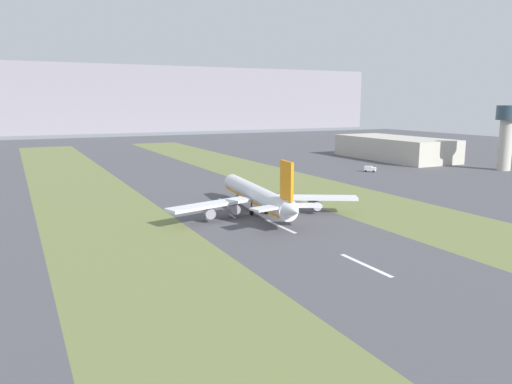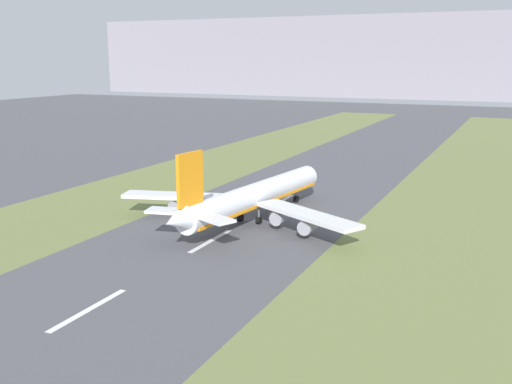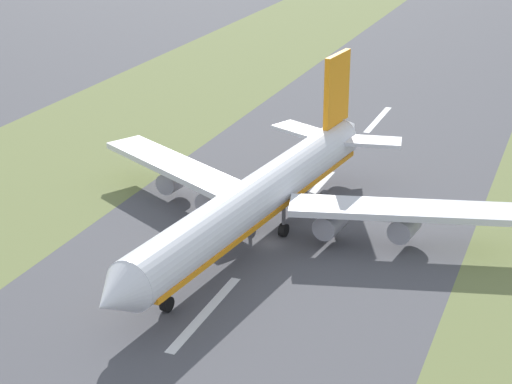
# 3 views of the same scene
# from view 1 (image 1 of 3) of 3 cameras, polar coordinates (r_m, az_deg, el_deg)

# --- Properties ---
(ground_plane) EXTENTS (800.00, 800.00, 0.00)m
(ground_plane) POSITION_cam_1_polar(r_m,az_deg,el_deg) (166.18, -0.54, -2.42)
(ground_plane) COLOR #4C4C51
(grass_median_west) EXTENTS (40.00, 600.00, 0.01)m
(grass_median_west) POSITION_cam_1_polar(r_m,az_deg,el_deg) (152.80, -15.99, -3.95)
(grass_median_west) COLOR olive
(grass_median_west) RESTS_ON ground
(grass_median_east) EXTENTS (40.00, 600.00, 0.01)m
(grass_median_east) POSITION_cam_1_polar(r_m,az_deg,el_deg) (189.56, 11.82, -1.06)
(grass_median_east) COLOR olive
(grass_median_east) RESTS_ON ground
(centreline_dash_near) EXTENTS (1.20, 18.00, 0.01)m
(centreline_dash_near) POSITION_cam_1_polar(r_m,az_deg,el_deg) (116.84, 12.40, -8.15)
(centreline_dash_near) COLOR silver
(centreline_dash_near) RESTS_ON ground
(centreline_dash_mid) EXTENTS (1.20, 18.00, 0.01)m
(centreline_dash_mid) POSITION_cam_1_polar(r_m,az_deg,el_deg) (148.84, 2.79, -3.93)
(centreline_dash_mid) COLOR silver
(centreline_dash_mid) RESTS_ON ground
(centreline_dash_far) EXTENTS (1.20, 18.00, 0.01)m
(centreline_dash_far) POSITION_cam_1_polar(r_m,az_deg,el_deg) (184.00, -3.23, -1.19)
(centreline_dash_far) COLOR silver
(centreline_dash_far) RESTS_ON ground
(airplane_main_jet) EXTENTS (63.69, 67.18, 20.20)m
(airplane_main_jet) POSITION_cam_1_polar(r_m,az_deg,el_deg) (163.91, 0.22, -0.45)
(airplane_main_jet) COLOR silver
(airplane_main_jet) RESTS_ON ground
(terminal_building) EXTENTS (36.00, 81.74, 14.17)m
(terminal_building) POSITION_cam_1_polar(r_m,az_deg,el_deg) (336.59, 15.52, 4.85)
(terminal_building) COLOR #BCB7A8
(terminal_building) RESTS_ON ground
(control_tower) EXTENTS (12.00, 12.00, 34.76)m
(control_tower) POSITION_cam_1_polar(r_m,az_deg,el_deg) (300.62, 26.72, 6.29)
(control_tower) COLOR #BCB7A8
(control_tower) RESTS_ON ground
(service_truck) EXTENTS (5.59, 5.98, 3.10)m
(service_truck) POSITION_cam_1_polar(r_m,az_deg,el_deg) (271.22, 12.89, 2.61)
(service_truck) COLOR white
(service_truck) RESTS_ON ground
(mountain_ridge) EXTENTS (800.00, 120.00, 80.48)m
(mountain_ridge) POSITION_cam_1_polar(r_m,az_deg,el_deg) (669.99, -20.42, 9.91)
(mountain_ridge) COLOR gray
(mountain_ridge) RESTS_ON ground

